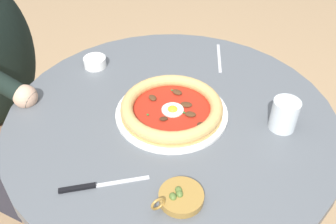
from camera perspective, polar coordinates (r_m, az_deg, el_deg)
name	(u,v)px	position (r m, az deg, el deg)	size (l,w,h in m)	color
dining_table	(171,153)	(1.14, 0.51, -6.31)	(0.92, 0.92, 0.73)	#565B60
pizza_on_plate	(173,108)	(1.02, 0.71, 0.57)	(0.31, 0.31, 0.04)	white
water_glass	(284,116)	(1.01, 17.49, -0.66)	(0.07, 0.07, 0.09)	silver
steak_knife	(91,186)	(0.87, -11.83, -11.16)	(0.04, 0.21, 0.01)	silver
ramekin_capers	(95,62)	(1.24, -11.24, 7.64)	(0.07, 0.07, 0.03)	white
olive_pan	(180,197)	(0.82, 1.90, -12.98)	(0.10, 0.12, 0.04)	olive
fork_utensil	(219,58)	(1.27, 7.91, 8.31)	(0.16, 0.08, 0.00)	#BCBCC1
diner_person	(4,103)	(1.53, -24.10, 1.30)	(0.58, 0.44, 1.17)	#282833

